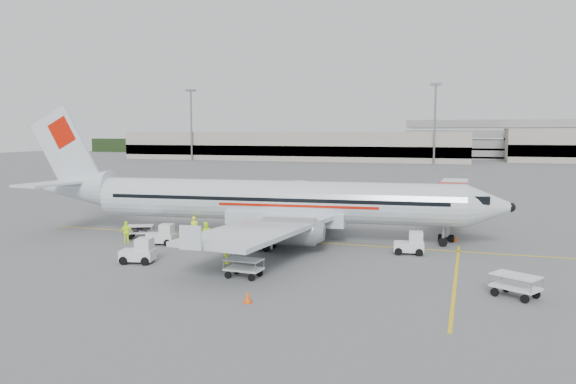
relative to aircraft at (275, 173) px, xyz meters
name	(u,v)px	position (x,y,z in m)	size (l,w,h in m)	color
ground	(280,240)	(0.58, -0.38, -5.48)	(360.00, 360.00, 0.00)	#56595B
stripe_lead	(280,240)	(0.58, -0.38, -5.48)	(44.00, 0.20, 0.01)	yellow
stripe_cross	(456,278)	(14.58, -8.38, -5.48)	(0.20, 20.00, 0.01)	yellow
terminal_west	(293,146)	(-39.42, 129.62, -0.98)	(110.00, 22.00, 9.00)	gray
parking_garage	(503,138)	(25.58, 159.62, 1.52)	(62.00, 24.00, 14.00)	slate
treeline	(430,148)	(0.58, 174.62, -2.48)	(300.00, 3.00, 6.00)	black
mast_west	(191,125)	(-69.42, 117.62, 5.52)	(3.20, 1.20, 22.00)	slate
mast_center	(435,124)	(5.58, 117.62, 5.52)	(3.20, 1.20, 22.00)	slate
aircraft	(275,173)	(0.00, 0.00, 0.00)	(39.77, 31.17, 10.96)	silver
jet_bridge	(452,207)	(13.72, 9.12, -3.34)	(3.06, 16.32, 4.28)	silver
belt_loader	(249,234)	(-0.44, -4.70, -4.23)	(4.64, 1.74, 2.51)	silver
tug_fore	(409,243)	(11.14, -2.38, -4.65)	(2.15, 1.23, 1.66)	silver
tug_mid	(137,251)	(-6.09, -10.94, -4.62)	(2.22, 1.27, 1.72)	silver
tug_aft	(161,234)	(-7.87, -4.89, -4.66)	(2.11, 1.21, 1.63)	silver
cart_loaded_a	(262,239)	(0.05, -3.37, -4.83)	(2.49, 1.47, 1.30)	silver
cart_loaded_b	(140,232)	(-10.92, -3.05, -4.93)	(2.12, 1.25, 1.11)	silver
cart_empty_a	(244,268)	(2.24, -12.26, -4.90)	(2.24, 1.32, 1.17)	silver
cart_empty_b	(516,286)	(17.72, -11.61, -4.85)	(2.41, 1.42, 1.26)	silver
cone_nose	(455,238)	(14.26, 3.55, -5.20)	(0.34, 0.34, 0.55)	#F24A0E
cone_port	(316,206)	(-1.58, 18.87, -5.16)	(0.40, 0.40, 0.65)	#F24A0E
cone_stbd	(248,296)	(4.39, -16.93, -5.14)	(0.42, 0.42, 0.69)	#F24A0E
crew_a	(194,228)	(-6.51, -1.89, -4.54)	(0.69, 0.45, 1.88)	#D0FB13
crew_b	(206,233)	(-4.48, -3.79, -4.59)	(0.87, 0.68, 1.79)	#D0FB13
crew_c	(227,251)	(-0.22, -9.24, -4.62)	(1.11, 0.64, 1.71)	#D0FB13
crew_d	(126,232)	(-10.83, -5.18, -4.61)	(1.03, 0.43, 1.75)	#D0FB13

